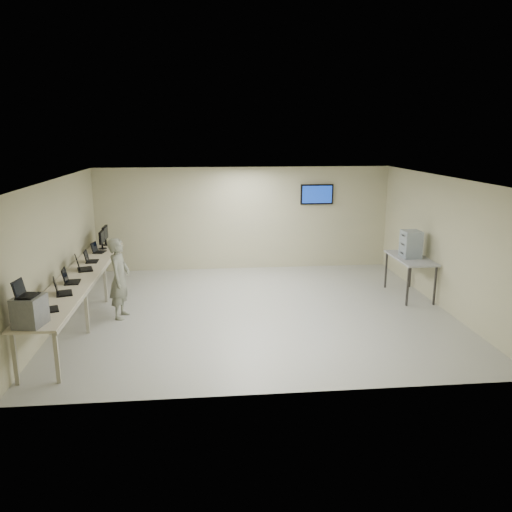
{
  "coord_description": "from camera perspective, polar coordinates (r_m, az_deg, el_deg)",
  "views": [
    {
      "loc": [
        -1.02,
        -9.98,
        3.67
      ],
      "look_at": [
        0.0,
        0.2,
        1.15
      ],
      "focal_mm": 35.0,
      "sensor_mm": 36.0,
      "label": 1
    }
  ],
  "objects": [
    {
      "name": "laptop_4",
      "position": [
        11.64,
        -18.47,
        -0.32
      ],
      "size": [
        0.29,
        0.35,
        0.26
      ],
      "rotation": [
        0.0,
        0.0,
        0.05
      ],
      "color": "black",
      "rests_on": "workbench"
    },
    {
      "name": "laptop_0",
      "position": [
        8.74,
        -22.75,
        -5.32
      ],
      "size": [
        0.36,
        0.38,
        0.25
      ],
      "rotation": [
        0.0,
        0.0,
        0.34
      ],
      "color": "black",
      "rests_on": "workbench"
    },
    {
      "name": "monitor_far",
      "position": [
        13.23,
        -16.86,
        2.45
      ],
      "size": [
        0.22,
        0.49,
        0.49
      ],
      "color": "black",
      "rests_on": "workbench"
    },
    {
      "name": "laptop_5",
      "position": [
        12.5,
        -17.69,
        0.67
      ],
      "size": [
        0.32,
        0.36,
        0.25
      ],
      "rotation": [
        0.0,
        0.0,
        -0.19
      ],
      "color": "black",
      "rests_on": "workbench"
    },
    {
      "name": "monitor_near",
      "position": [
        12.82,
        -17.21,
        1.97
      ],
      "size": [
        0.2,
        0.45,
        0.45
      ],
      "color": "black",
      "rests_on": "workbench"
    },
    {
      "name": "laptop_2",
      "position": [
        10.15,
        -20.57,
        -2.49
      ],
      "size": [
        0.33,
        0.39,
        0.28
      ],
      "rotation": [
        0.0,
        0.0,
        0.1
      ],
      "color": "black",
      "rests_on": "workbench"
    },
    {
      "name": "side_table",
      "position": [
        11.93,
        17.25,
        -0.47
      ],
      "size": [
        0.72,
        1.54,
        0.92
      ],
      "color": "#959596",
      "rests_on": "ground"
    },
    {
      "name": "workbench",
      "position": [
        10.7,
        -19.4,
        -2.39
      ],
      "size": [
        0.76,
        6.0,
        0.9
      ],
      "color": "beige",
      "rests_on": "ground"
    },
    {
      "name": "room",
      "position": [
        10.35,
        0.26,
        1.22
      ],
      "size": [
        8.01,
        7.01,
        2.81
      ],
      "color": "#ABADA1",
      "rests_on": "ground"
    },
    {
      "name": "equipment_box",
      "position": [
        8.11,
        -24.45,
        -5.74
      ],
      "size": [
        0.46,
        0.5,
        0.45
      ],
      "primitive_type": "cube",
      "rotation": [
        0.0,
        0.0,
        -0.2
      ],
      "color": "slate",
      "rests_on": "workbench"
    },
    {
      "name": "laptop_on_box",
      "position": [
        8.04,
        -25.0,
        -3.77
      ],
      "size": [
        0.31,
        0.36,
        0.26
      ],
      "rotation": [
        0.0,
        0.0,
        -0.14
      ],
      "color": "black",
      "rests_on": "equipment_box"
    },
    {
      "name": "soldier",
      "position": [
        10.44,
        -15.32,
        -2.49
      ],
      "size": [
        0.49,
        0.66,
        1.65
      ],
      "primitive_type": "imported",
      "rotation": [
        0.0,
        0.0,
        1.41
      ],
      "color": "#5D644F",
      "rests_on": "ground"
    },
    {
      "name": "laptop_3",
      "position": [
        11.0,
        -19.29,
        -1.11
      ],
      "size": [
        0.43,
        0.47,
        0.31
      ],
      "rotation": [
        0.0,
        0.0,
        0.3
      ],
      "color": "black",
      "rests_on": "workbench"
    },
    {
      "name": "laptop_1",
      "position": [
        9.5,
        -21.44,
        -3.64
      ],
      "size": [
        0.4,
        0.43,
        0.29
      ],
      "rotation": [
        0.0,
        0.0,
        0.3
      ],
      "color": "black",
      "rests_on": "workbench"
    },
    {
      "name": "storage_bins",
      "position": [
        11.84,
        17.29,
        1.31
      ],
      "size": [
        0.39,
        0.43,
        0.62
      ],
      "color": "#96A6B2",
      "rests_on": "side_table"
    }
  ]
}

